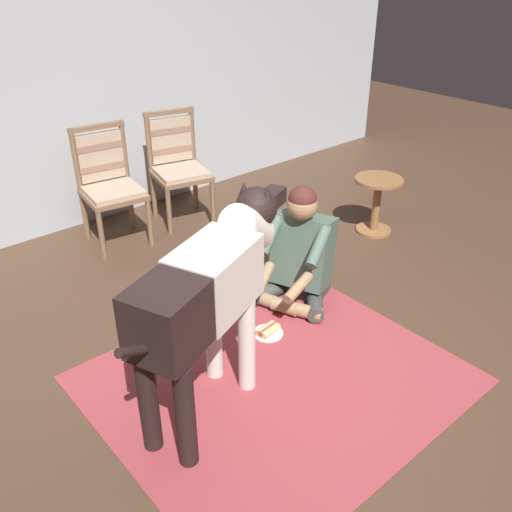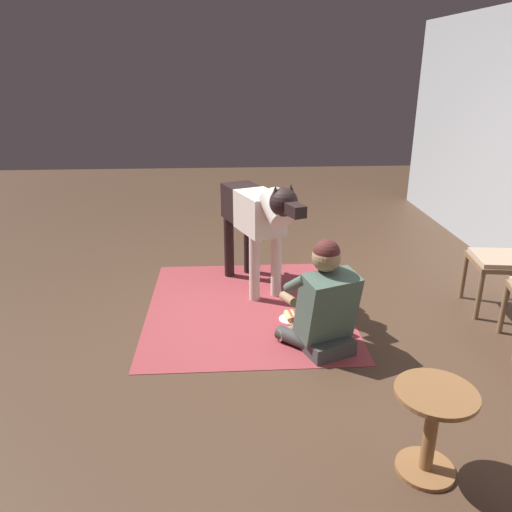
% 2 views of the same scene
% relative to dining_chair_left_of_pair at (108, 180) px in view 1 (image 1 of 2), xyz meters
% --- Properties ---
extents(ground_plane, '(13.40, 13.40, 0.00)m').
position_rel_dining_chair_left_of_pair_xyz_m(ground_plane, '(0.08, -2.20, -0.54)').
color(ground_plane, '#4A3424').
extents(back_wall, '(7.74, 0.10, 2.60)m').
position_rel_dining_chair_left_of_pair_xyz_m(back_wall, '(0.08, 0.51, 0.76)').
color(back_wall, '#B0B6BC').
rests_on(back_wall, ground).
extents(area_rug, '(1.98, 1.75, 0.01)m').
position_rel_dining_chair_left_of_pair_xyz_m(area_rug, '(-0.16, -2.24, -0.54)').
color(area_rug, '#97383E').
rests_on(area_rug, ground).
extents(dining_chair_left_of_pair, '(0.52, 0.52, 0.98)m').
position_rel_dining_chair_left_of_pair_xyz_m(dining_chair_left_of_pair, '(0.00, 0.00, 0.00)').
color(dining_chair_left_of_pair, brown).
rests_on(dining_chair_left_of_pair, ground).
extents(dining_chair_right_of_pair, '(0.55, 0.55, 0.98)m').
position_rel_dining_chair_left_of_pair_xyz_m(dining_chair_right_of_pair, '(0.68, -0.00, 0.00)').
color(dining_chair_right_of_pair, brown).
rests_on(dining_chair_right_of_pair, ground).
extents(person_sitting_on_floor, '(0.73, 0.61, 0.87)m').
position_rel_dining_chair_left_of_pair_xyz_m(person_sitting_on_floor, '(0.54, -1.71, -0.18)').
color(person_sitting_on_floor, '#3F4241').
rests_on(person_sitting_on_floor, ground).
extents(large_dog, '(1.41, 0.67, 1.13)m').
position_rel_dining_chair_left_of_pair_xyz_m(large_dog, '(-0.53, -2.14, 0.20)').
color(large_dog, silver).
rests_on(large_dog, ground).
extents(hot_dog_on_plate, '(0.20, 0.20, 0.06)m').
position_rel_dining_chair_left_of_pair_xyz_m(hot_dog_on_plate, '(0.09, -1.89, -0.52)').
color(hot_dog_on_plate, white).
rests_on(hot_dog_on_plate, ground).
extents(round_side_table, '(0.41, 0.41, 0.50)m').
position_rel_dining_chair_left_of_pair_xyz_m(round_side_table, '(1.81, -1.39, -0.24)').
color(round_side_table, brown).
rests_on(round_side_table, ground).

